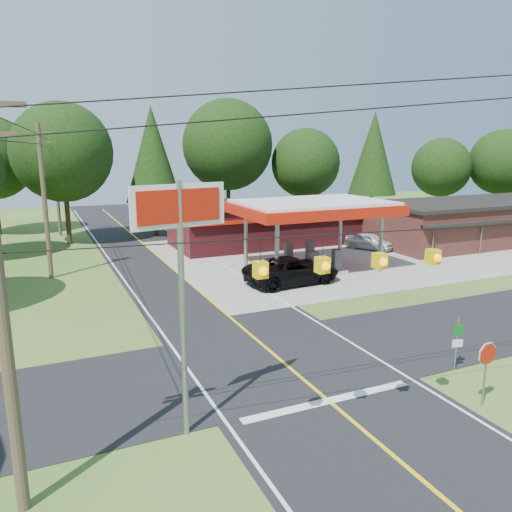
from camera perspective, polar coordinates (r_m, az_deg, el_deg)
name	(u,v)px	position (r m, az deg, el deg)	size (l,w,h in m)	color
ground	(281,361)	(20.76, 2.90, -11.91)	(120.00, 120.00, 0.00)	#3A6122
main_highway	(281,361)	(20.76, 2.90, -11.89)	(8.00, 120.00, 0.02)	black
cross_road	(281,361)	(20.76, 2.90, -11.87)	(70.00, 7.00, 0.02)	black
lane_center_yellow	(281,361)	(20.75, 2.90, -11.85)	(0.15, 110.00, 0.00)	yellow
gas_canopy	(313,210)	(34.92, 6.51, 5.30)	(10.60, 7.40, 4.88)	gray
convenience_store	(265,223)	(44.46, 1.01, 3.84)	(16.40, 7.55, 3.80)	maroon
strip_building	(477,221)	(49.63, 23.92, 3.67)	(20.40, 8.75, 3.80)	#3F1E19
utility_pole_near_left	(1,303)	(12.33, -27.15, -4.76)	(1.80, 0.30, 10.00)	#473828
utility_pole_far_left	(44,200)	(35.00, -23.03, 5.95)	(1.80, 0.30, 10.00)	#473828
utility_pole_north	(57,187)	(52.01, -21.83, 7.36)	(0.30, 0.30, 9.50)	#473828
overhead_beacons	(353,237)	(13.46, 10.98, 2.19)	(17.04, 2.04, 1.03)	black
treeline_backdrop	(157,160)	(41.94, -11.21, 10.74)	(70.27, 51.59, 13.30)	#332316
suv_car	(292,270)	(31.67, 4.15, -1.66)	(6.21, 6.21, 1.72)	black
sedan_car	(370,241)	(43.17, 12.88, 1.64)	(4.15, 4.15, 1.41)	silver
big_stop_sign	(180,248)	(14.11, -8.63, 0.94)	(2.80, 0.63, 7.65)	gray
octagonal_stop_sign	(487,359)	(18.34, 24.91, -10.63)	(0.81, 0.09, 2.33)	gray
route_sign_post	(457,339)	(20.94, 22.03, -8.81)	(0.44, 0.13, 2.17)	gray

